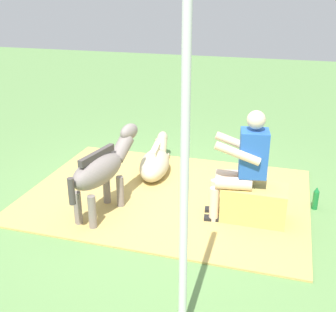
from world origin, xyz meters
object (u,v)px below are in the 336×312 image
(person_seated, at_px, (243,162))
(soda_bottle, at_px, (316,198))
(pony_standing, at_px, (102,168))
(tent_pole_left, at_px, (184,189))
(pony_lying, at_px, (156,161))
(hay_bale, at_px, (254,204))

(person_seated, xyz_separation_m, soda_bottle, (-0.85, -0.50, -0.57))
(pony_standing, height_order, soda_bottle, pony_standing)
(person_seated, height_order, pony_standing, person_seated)
(pony_standing, bearing_deg, tent_pole_left, 130.36)
(pony_standing, xyz_separation_m, pony_lying, (-0.23, -1.25, -0.39))
(hay_bale, distance_m, pony_lying, 1.75)
(person_seated, relative_size, pony_lying, 0.97)
(tent_pole_left, bearing_deg, hay_bale, -99.93)
(person_seated, relative_size, pony_standing, 0.98)
(hay_bale, bearing_deg, pony_standing, 10.60)
(person_seated, height_order, pony_lying, person_seated)
(hay_bale, bearing_deg, soda_bottle, -145.06)
(hay_bale, relative_size, pony_lying, 0.53)
(hay_bale, relative_size, tent_pole_left, 0.28)
(hay_bale, relative_size, pony_standing, 0.54)
(person_seated, distance_m, tent_pole_left, 2.01)
(soda_bottle, height_order, tent_pole_left, tent_pole_left)
(pony_standing, height_order, tent_pole_left, tent_pole_left)
(pony_lying, bearing_deg, tent_pole_left, 111.72)
(person_seated, height_order, tent_pole_left, tent_pole_left)
(hay_bale, xyz_separation_m, person_seated, (0.16, 0.02, 0.50))
(soda_bottle, distance_m, tent_pole_left, 2.87)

